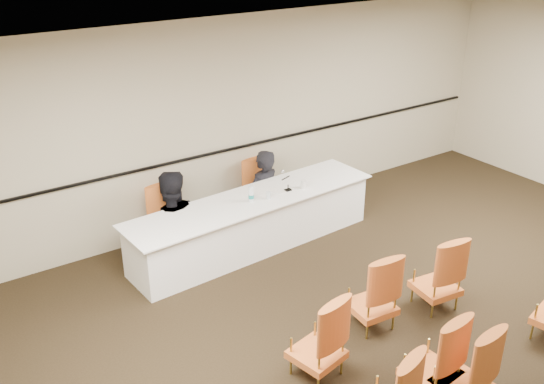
{
  "coord_description": "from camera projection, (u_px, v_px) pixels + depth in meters",
  "views": [
    {
      "loc": [
        -4.22,
        -3.24,
        4.21
      ],
      "look_at": [
        -0.25,
        2.6,
        0.98
      ],
      "focal_mm": 40.0,
      "sensor_mm": 36.0,
      "label": 1
    }
  ],
  "objects": [
    {
      "name": "floor",
      "position": [
        431.0,
        356.0,
        6.35
      ],
      "size": [
        10.0,
        10.0,
        0.0
      ],
      "primitive_type": "plane",
      "color": "black",
      "rests_on": "ground"
    },
    {
      "name": "ceiling",
      "position": [
        469.0,
        73.0,
        5.1
      ],
      "size": [
        10.0,
        10.0,
        0.0
      ],
      "primitive_type": "plane",
      "rotation": [
        3.14,
        0.0,
        0.0
      ],
      "color": "white",
      "rests_on": "ground"
    },
    {
      "name": "wall_back",
      "position": [
        232.0,
        122.0,
        8.73
      ],
      "size": [
        10.0,
        0.04,
        3.0
      ],
      "primitive_type": "cube",
      "color": "#BBB293",
      "rests_on": "ground"
    },
    {
      "name": "wall_rail",
      "position": [
        234.0,
        148.0,
        8.87
      ],
      "size": [
        9.8,
        0.04,
        0.03
      ],
      "primitive_type": "cube",
      "color": "black",
      "rests_on": "wall_back"
    },
    {
      "name": "panel_table",
      "position": [
        254.0,
        223.0,
        8.31
      ],
      "size": [
        3.72,
        1.06,
        0.74
      ],
      "primitive_type": null,
      "rotation": [
        0.0,
        0.0,
        0.06
      ],
      "color": "white",
      "rests_on": "ground"
    },
    {
      "name": "panelist_main",
      "position": [
        263.0,
        201.0,
        9.04
      ],
      "size": [
        0.66,
        0.5,
        1.61
      ],
      "primitive_type": "imported",
      "rotation": [
        0.0,
        0.0,
        3.36
      ],
      "color": "black",
      "rests_on": "ground"
    },
    {
      "name": "panelist_main_chair",
      "position": [
        263.0,
        192.0,
        8.98
      ],
      "size": [
        0.53,
        0.53,
        0.95
      ],
      "primitive_type": null,
      "rotation": [
        0.0,
        0.0,
        0.06
      ],
      "color": "#CB6E24",
      "rests_on": "ground"
    },
    {
      "name": "panelist_second",
      "position": [
        171.0,
        232.0,
        8.19
      ],
      "size": [
        0.97,
        0.82,
        1.77
      ],
      "primitive_type": "imported",
      "rotation": [
        0.0,
        0.0,
        2.95
      ],
      "color": "black",
      "rests_on": "ground"
    },
    {
      "name": "panelist_second_chair",
      "position": [
        170.0,
        221.0,
        8.12
      ],
      "size": [
        0.53,
        0.53,
        0.95
      ],
      "primitive_type": null,
      "rotation": [
        0.0,
        0.0,
        0.06
      ],
      "color": "#CB6E24",
      "rests_on": "ground"
    },
    {
      "name": "papers",
      "position": [
        281.0,
        189.0,
        8.42
      ],
      "size": [
        0.33,
        0.27,
        0.0
      ],
      "primitive_type": "cube",
      "rotation": [
        0.0,
        0.0,
        0.18
      ],
      "color": "white",
      "rests_on": "panel_table"
    },
    {
      "name": "microphone",
      "position": [
        288.0,
        182.0,
        8.34
      ],
      "size": [
        0.11,
        0.2,
        0.27
      ],
      "primitive_type": null,
      "rotation": [
        0.0,
        0.0,
        -0.06
      ],
      "color": "black",
      "rests_on": "panel_table"
    },
    {
      "name": "water_bottle",
      "position": [
        251.0,
        193.0,
        8.02
      ],
      "size": [
        0.08,
        0.08,
        0.25
      ],
      "primitive_type": null,
      "rotation": [
        0.0,
        0.0,
        -0.05
      ],
      "color": "teal",
      "rests_on": "panel_table"
    },
    {
      "name": "drinking_glass",
      "position": [
        268.0,
        195.0,
        8.13
      ],
      "size": [
        0.07,
        0.07,
        0.1
      ],
      "primitive_type": "cylinder",
      "rotation": [
        0.0,
        0.0,
        -0.13
      ],
      "color": "silver",
      "rests_on": "panel_table"
    },
    {
      "name": "coffee_cup",
      "position": [
        303.0,
        184.0,
        8.43
      ],
      "size": [
        0.09,
        0.09,
        0.12
      ],
      "primitive_type": "cylinder",
      "rotation": [
        0.0,
        0.0,
        -0.12
      ],
      "color": "silver",
      "rests_on": "panel_table"
    },
    {
      "name": "aud_chair_front_left",
      "position": [
        317.0,
        336.0,
        5.91
      ],
      "size": [
        0.59,
        0.59,
        0.95
      ],
      "primitive_type": null,
      "rotation": [
        0.0,
        0.0,
        0.2
      ],
      "color": "#CB6E24",
      "rests_on": "ground"
    },
    {
      "name": "aud_chair_front_mid",
      "position": [
        372.0,
        290.0,
        6.63
      ],
      "size": [
        0.55,
        0.55,
        0.95
      ],
      "primitive_type": null,
      "rotation": [
        0.0,
        0.0,
        -0.1
      ],
      "color": "#CB6E24",
      "rests_on": "ground"
    },
    {
      "name": "aud_chair_front_right",
      "position": [
        437.0,
        271.0,
        6.98
      ],
      "size": [
        0.56,
        0.56,
        0.95
      ],
      "primitive_type": null,
      "rotation": [
        0.0,
        0.0,
        -0.13
      ],
      "color": "#CB6E24",
      "rests_on": "ground"
    },
    {
      "name": "aud_chair_back_mid",
      "position": [
        464.0,
        366.0,
        5.51
      ],
      "size": [
        0.54,
        0.54,
        0.95
      ],
      "primitive_type": null,
      "rotation": [
        0.0,
        0.0,
        0.09
      ],
      "color": "#CB6E24",
      "rests_on": "ground"
    },
    {
      "name": "aud_chair_extra",
      "position": [
        433.0,
        354.0,
        5.66
      ],
      "size": [
        0.54,
        0.54,
        0.95
      ],
      "primitive_type": null,
      "rotation": [
        0.0,
        0.0,
        0.09
      ],
      "color": "#CB6E24",
      "rests_on": "ground"
    }
  ]
}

